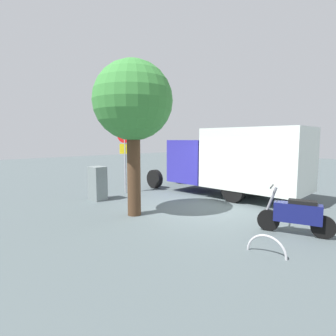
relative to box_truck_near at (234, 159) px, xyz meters
name	(u,v)px	position (x,y,z in m)	size (l,w,h in m)	color
ground_plane	(194,209)	(-0.20, 2.71, -1.57)	(60.00, 60.00, 0.00)	#475255
box_truck_near	(234,159)	(0.00, 0.00, 0.00)	(7.23, 2.47, 2.82)	black
motorcycle	(297,214)	(-3.64, 2.78, -1.05)	(1.74, 0.80, 1.20)	black
stop_sign	(125,148)	(3.75, 2.84, 0.42)	(0.71, 0.33, 2.99)	#9E9EA3
street_tree	(133,103)	(0.59, 4.67, 1.92)	(2.43, 2.43, 4.78)	#47301E
utility_cabinet	(98,183)	(3.30, 4.45, -0.91)	(0.64, 0.50, 1.32)	slate
bike_rack_hoop	(266,254)	(-3.69, 4.44, -1.57)	(0.85, 0.85, 0.05)	#B7B7BC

